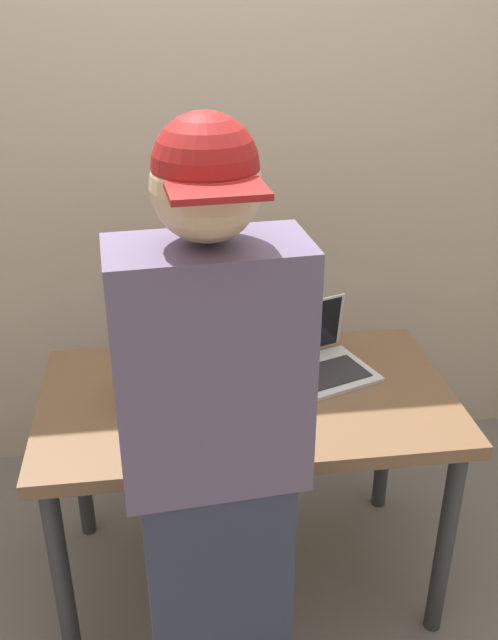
# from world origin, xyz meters

# --- Properties ---
(ground_plane) EXTENTS (8.00, 8.00, 0.00)m
(ground_plane) POSITION_xyz_m (0.00, 0.00, 0.00)
(ground_plane) COLOR slate
(ground_plane) RESTS_ON ground
(desk) EXTENTS (1.25, 0.71, 0.75)m
(desk) POSITION_xyz_m (0.00, 0.00, 0.66)
(desk) COLOR brown
(desk) RESTS_ON ground
(laptop) EXTENTS (0.39, 0.36, 0.21)m
(laptop) POSITION_xyz_m (0.23, 0.11, 0.79)
(laptop) COLOR #B7BABC
(laptop) RESTS_ON desk
(beer_bottle_dark) EXTENTS (0.07, 0.07, 0.30)m
(beer_bottle_dark) POSITION_xyz_m (-0.31, 0.07, 0.86)
(beer_bottle_dark) COLOR #472B14
(beer_bottle_dark) RESTS_ON desk
(beer_bottle_amber) EXTENTS (0.06, 0.06, 0.27)m
(beer_bottle_amber) POSITION_xyz_m (-0.33, -0.04, 0.85)
(beer_bottle_amber) COLOR #333333
(beer_bottle_amber) RESTS_ON desk
(beer_bottle_green) EXTENTS (0.07, 0.07, 0.28)m
(beer_bottle_green) POSITION_xyz_m (-0.18, 0.06, 0.86)
(beer_bottle_green) COLOR brown
(beer_bottle_green) RESTS_ON desk
(person_figure) EXTENTS (0.42, 0.31, 1.68)m
(person_figure) POSITION_xyz_m (-0.14, -0.51, 0.87)
(person_figure) COLOR #2D3347
(person_figure) RESTS_ON ground
(coffee_mug) EXTENTS (0.13, 0.09, 0.11)m
(coffee_mug) POSITION_xyz_m (-0.22, -0.12, 0.80)
(coffee_mug) COLOR white
(coffee_mug) RESTS_ON desk
(back_wall) EXTENTS (6.00, 0.10, 2.60)m
(back_wall) POSITION_xyz_m (0.00, 0.84, 1.30)
(back_wall) COLOR tan
(back_wall) RESTS_ON ground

